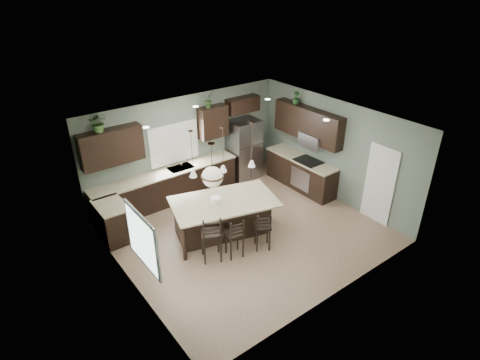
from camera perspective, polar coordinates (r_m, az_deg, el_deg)
name	(u,v)px	position (r m, az deg, el deg)	size (l,w,h in m)	color
ground	(247,232)	(10.01, 0.93, -7.35)	(6.00, 6.00, 0.00)	#9E8466
pantry_door	(380,185)	(10.54, 19.23, -0.64)	(0.04, 0.82, 2.04)	white
window_back	(174,143)	(11.11, -9.41, 5.15)	(1.35, 0.02, 1.00)	white
window_left	(142,240)	(7.33, -13.82, -8.30)	(0.02, 1.10, 1.00)	white
left_return_cabs	(113,223)	(9.99, -17.66, -5.82)	(0.60, 0.90, 0.90)	black
left_return_countertop	(110,206)	(9.76, -17.95, -3.49)	(0.66, 0.96, 0.04)	#BFB490
back_lower_cabs	(167,188)	(11.17, -10.29, -1.07)	(4.20, 0.60, 0.90)	black
back_countertop	(166,173)	(10.94, -10.45, 1.04)	(4.20, 0.66, 0.04)	#BFB490
sink_inset	(181,168)	(11.11, -8.41, 1.75)	(0.70, 0.45, 0.01)	gray
faucet	(181,163)	(11.02, -8.39, 2.37)	(0.02, 0.02, 0.28)	silver
back_upper_left	(112,147)	(10.20, -17.81, 4.47)	(1.55, 0.34, 0.90)	black
back_upper_right	(213,122)	(11.40, -3.86, 8.23)	(0.85, 0.34, 0.90)	black
fridge_header	(243,105)	(11.88, 0.38, 10.65)	(1.05, 0.34, 0.45)	black
right_lower_cabs	(301,173)	(11.91, 8.62, 1.00)	(0.60, 2.35, 0.90)	black
right_countertop	(301,159)	(11.69, 8.71, 3.03)	(0.66, 2.35, 0.04)	#BFB490
cooktop	(308,161)	(11.51, 9.69, 2.67)	(0.58, 0.75, 0.02)	black
wall_oven_front	(300,179)	(11.54, 8.51, 0.10)	(0.01, 0.72, 0.60)	gray
right_upper_cabs	(308,124)	(11.41, 9.62, 7.91)	(0.34, 2.35, 0.90)	black
microwave	(313,140)	(11.34, 10.28, 5.57)	(0.40, 0.75, 0.40)	gray
refrigerator	(244,149)	(12.15, 0.53, 4.38)	(0.90, 0.74, 1.85)	gray
kitchen_island	(224,217)	(9.70, -2.25, -5.34)	(2.46, 1.40, 0.92)	black
serving_dish	(216,200)	(9.37, -3.47, -2.86)	(0.24, 0.24, 0.14)	white
bar_stool_left	(211,237)	(8.85, -4.12, -8.07)	(0.44, 0.44, 1.18)	black
bar_stool_center	(234,237)	(8.98, -0.81, -8.09)	(0.37, 0.37, 1.01)	black
bar_stool_right	(263,230)	(9.23, 3.23, -7.09)	(0.37, 0.37, 0.99)	black
pendant_left	(192,154)	(8.67, -6.84, 3.67)	(0.17, 0.17, 1.10)	silver
pendant_center	(223,149)	(8.85, -2.47, 4.37)	(0.17, 0.17, 1.10)	white
pendant_right	(252,145)	(9.08, 1.72, 5.02)	(0.17, 0.17, 1.10)	silver
chandelier	(212,165)	(7.99, -4.01, 2.14)	(0.47, 0.47, 0.96)	#FAF1CC
plant_back_left	(98,122)	(9.87, -19.48, 7.73)	(0.42, 0.37, 0.47)	#325626
plant_back_right	(209,100)	(11.09, -4.49, 11.29)	(0.24, 0.19, 0.44)	#2D4920
plant_right_wall	(296,98)	(11.51, 7.99, 11.53)	(0.20, 0.20, 0.36)	#255023
room_shell	(247,170)	(9.14, 1.02, 1.37)	(6.00, 6.00, 6.00)	slate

